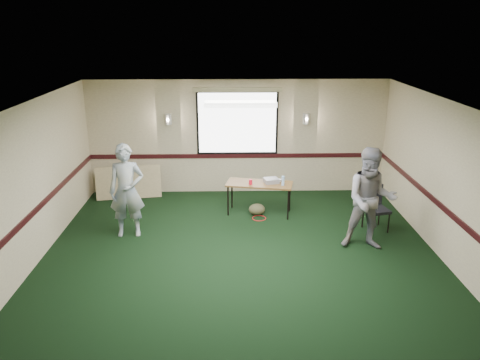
{
  "coord_description": "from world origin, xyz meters",
  "views": [
    {
      "loc": [
        -0.19,
        -6.76,
        3.94
      ],
      "look_at": [
        0.0,
        1.3,
        1.2
      ],
      "focal_mm": 35.0,
      "sensor_mm": 36.0,
      "label": 1
    }
  ],
  "objects_px": {
    "conference_chair": "(375,204)",
    "person_right": "(370,199)",
    "person_left": "(127,191)",
    "folding_table": "(259,185)",
    "projector": "(271,181)"
  },
  "relations": [
    {
      "from": "conference_chair",
      "to": "person_right",
      "type": "distance_m",
      "value": 1.01
    },
    {
      "from": "person_left",
      "to": "conference_chair",
      "type": "bearing_deg",
      "value": -2.73
    },
    {
      "from": "folding_table",
      "to": "person_right",
      "type": "relative_size",
      "value": 0.78
    },
    {
      "from": "person_left",
      "to": "person_right",
      "type": "distance_m",
      "value": 4.5
    },
    {
      "from": "conference_chair",
      "to": "folding_table",
      "type": "bearing_deg",
      "value": 147.13
    },
    {
      "from": "conference_chair",
      "to": "person_left",
      "type": "xyz_separation_m",
      "value": [
        -4.82,
        -0.18,
        0.39
      ]
    },
    {
      "from": "person_right",
      "to": "conference_chair",
      "type": "bearing_deg",
      "value": 75.01
    },
    {
      "from": "conference_chair",
      "to": "person_right",
      "type": "xyz_separation_m",
      "value": [
        -0.37,
        -0.84,
        0.43
      ]
    },
    {
      "from": "person_right",
      "to": "projector",
      "type": "bearing_deg",
      "value": 142.72
    },
    {
      "from": "folding_table",
      "to": "projector",
      "type": "bearing_deg",
      "value": 14.85
    },
    {
      "from": "folding_table",
      "to": "person_left",
      "type": "bearing_deg",
      "value": -147.53
    },
    {
      "from": "projector",
      "to": "conference_chair",
      "type": "bearing_deg",
      "value": -36.4
    },
    {
      "from": "conference_chair",
      "to": "person_right",
      "type": "height_order",
      "value": "person_right"
    },
    {
      "from": "folding_table",
      "to": "person_left",
      "type": "height_order",
      "value": "person_left"
    },
    {
      "from": "person_left",
      "to": "person_right",
      "type": "relative_size",
      "value": 0.96
    }
  ]
}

